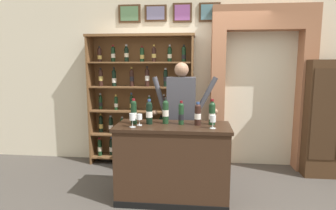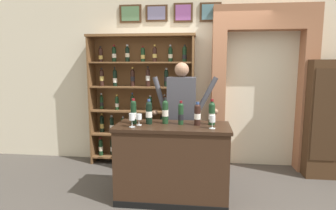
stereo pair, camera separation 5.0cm
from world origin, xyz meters
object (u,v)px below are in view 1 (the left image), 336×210
tasting_counter (173,162)px  tasting_bottle_prosecco (181,113)px  wine_glass_left (213,119)px  tasting_bottle_riserva (212,113)px  shopkeeper (181,109)px  wine_glass_spare (139,118)px  tasting_bottle_bianco (149,112)px  tasting_bottle_vin_santo (166,111)px  wine_glass_right (132,118)px  tasting_bottle_super_tuscan (198,114)px  tasting_bottle_chianti (134,112)px  wine_shelf (141,99)px  side_cabinet (331,118)px

tasting_counter → tasting_bottle_prosecco: bearing=24.3°
wine_glass_left → tasting_bottle_riserva: bearing=90.1°
shopkeeper → wine_glass_spare: size_ratio=12.36×
shopkeeper → tasting_bottle_bianco: (-0.37, -0.57, 0.05)m
tasting_bottle_vin_santo → wine_glass_right: tasting_bottle_vin_santo is taller
tasting_counter → shopkeeper: bearing=83.3°
tasting_bottle_vin_santo → tasting_bottle_super_tuscan: 0.41m
wine_glass_right → tasting_bottle_chianti: bearing=98.2°
tasting_bottle_chianti → tasting_bottle_prosecco: 0.59m
wine_glass_left → shopkeeper: bearing=119.4°
wine_glass_spare → wine_glass_left: (0.89, -0.07, 0.01)m
tasting_bottle_chianti → wine_glass_spare: 0.13m
tasting_bottle_prosecco → tasting_bottle_riserva: size_ratio=0.93×
tasting_counter → tasting_bottle_vin_santo: bearing=142.5°
shopkeeper → tasting_bottle_chianti: (-0.56, -0.58, 0.05)m
wine_shelf → tasting_bottle_super_tuscan: 1.57m
tasting_bottle_chianti → tasting_bottle_riserva: 0.98m
tasting_bottle_chianti → tasting_bottle_vin_santo: size_ratio=0.97×
wine_glass_spare → tasting_bottle_vin_santo: bearing=23.5°
tasting_counter → tasting_bottle_super_tuscan: 0.69m
tasting_bottle_chianti → tasting_bottle_super_tuscan: tasting_bottle_chianti is taller
tasting_bottle_riserva → side_cabinet: bearing=28.3°
tasting_bottle_bianco → tasting_bottle_prosecco: 0.40m
wine_shelf → tasting_bottle_prosecco: 1.44m
tasting_bottle_bianco → tasting_bottle_super_tuscan: 0.60m
wine_glass_spare → side_cabinet: bearing=22.5°
side_cabinet → tasting_bottle_vin_santo: size_ratio=5.36×
tasting_bottle_prosecco → tasting_bottle_chianti: bearing=-177.5°
side_cabinet → tasting_bottle_vin_santo: side_cabinet is taller
tasting_bottle_chianti → wine_glass_right: size_ratio=1.93×
tasting_bottle_riserva → wine_glass_right: 0.98m
wine_glass_right → tasting_bottle_riserva: bearing=14.8°
tasting_counter → wine_glass_right: wine_glass_right is taller
tasting_bottle_prosecco → tasting_bottle_super_tuscan: bearing=-5.1°
tasting_bottle_chianti → tasting_bottle_bianco: tasting_bottle_chianti is taller
tasting_bottle_bianco → tasting_bottle_chianti: bearing=-177.6°
tasting_counter → tasting_bottle_prosecco: tasting_bottle_prosecco is taller
wine_shelf → shopkeeper: wine_shelf is taller
tasting_bottle_bianco → tasting_bottle_super_tuscan: tasting_bottle_bianco is taller
shopkeeper → tasting_bottle_prosecco: 0.55m
tasting_counter → tasting_bottle_vin_santo: size_ratio=4.26×
tasting_bottle_super_tuscan → wine_glass_right: (-0.77, -0.20, -0.03)m
wine_glass_left → wine_glass_spare: bearing=175.2°
side_cabinet → wine_glass_spare: size_ratio=12.65×
wine_shelf → tasting_bottle_bianco: (0.35, -1.24, -0.01)m
wine_shelf → wine_glass_right: bearing=-82.6°
tasting_bottle_riserva → wine_glass_left: bearing=-89.9°
wine_shelf → wine_glass_left: wine_shelf is taller
shopkeeper → tasting_bottle_super_tuscan: bearing=-67.5°
tasting_bottle_vin_santo → tasting_bottle_prosecco: 0.20m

